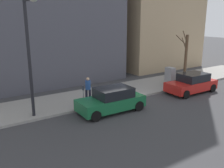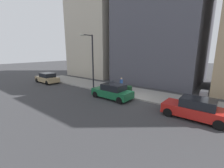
% 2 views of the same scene
% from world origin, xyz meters
% --- Properties ---
extents(ground_plane, '(120.00, 120.00, 0.00)m').
position_xyz_m(ground_plane, '(0.00, 0.00, 0.00)').
color(ground_plane, '#38383A').
extents(sidewalk, '(4.00, 36.00, 0.15)m').
position_xyz_m(sidewalk, '(2.00, 0.00, 0.07)').
color(sidewalk, gray).
rests_on(sidewalk, ground).
extents(parked_car_red, '(1.97, 4.22, 1.52)m').
position_xyz_m(parked_car_red, '(-1.15, -6.00, 0.74)').
color(parked_car_red, red).
rests_on(parked_car_red, ground).
extents(parked_car_green, '(1.99, 4.23, 1.52)m').
position_xyz_m(parked_car_green, '(-1.09, 1.50, 0.74)').
color(parked_car_green, '#196038').
rests_on(parked_car_green, ground).
extents(parked_car_tan, '(1.99, 4.23, 1.52)m').
position_xyz_m(parked_car_tan, '(-1.09, 14.15, 0.74)').
color(parked_car_tan, tan).
rests_on(parked_car_tan, ground).
extents(parking_meter, '(0.14, 0.10, 1.35)m').
position_xyz_m(parking_meter, '(0.45, 2.66, 0.98)').
color(parking_meter, slate).
rests_on(parking_meter, sidewalk).
extents(utility_box, '(0.83, 0.61, 1.43)m').
position_xyz_m(utility_box, '(1.30, -6.16, 0.85)').
color(utility_box, '#A8A399').
rests_on(utility_box, sidewalk).
extents(streetlamp, '(1.97, 0.32, 6.50)m').
position_xyz_m(streetlamp, '(0.28, 5.87, 4.02)').
color(streetlamp, black).
rests_on(streetlamp, sidewalk).
extents(trash_bin, '(0.56, 0.56, 0.90)m').
position_xyz_m(trash_bin, '(0.90, 0.71, 0.60)').
color(trash_bin, '#14381E').
rests_on(trash_bin, sidewalk).
extents(pedestrian_near_meter, '(0.36, 0.36, 1.66)m').
position_xyz_m(pedestrian_near_meter, '(1.13, 1.94, 1.09)').
color(pedestrian_near_meter, '#1E1E2D').
rests_on(pedestrian_near_meter, sidewalk).
extents(office_block_center, '(11.87, 11.87, 22.31)m').
position_xyz_m(office_block_center, '(11.43, 1.32, 11.15)').
color(office_block_center, '#4C4C56').
rests_on(office_block_center, ground).
extents(office_tower_right, '(9.69, 9.69, 26.49)m').
position_xyz_m(office_tower_right, '(10.35, 13.49, 13.24)').
color(office_tower_right, '#BCB29E').
rests_on(office_tower_right, ground).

